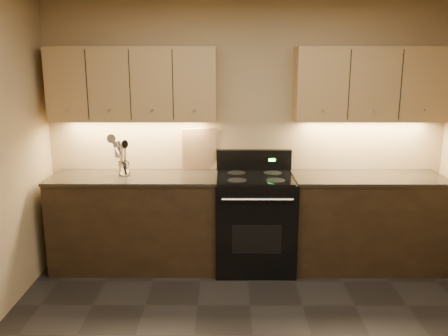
{
  "coord_description": "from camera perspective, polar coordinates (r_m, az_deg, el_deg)",
  "views": [
    {
      "loc": [
        -0.2,
        -2.75,
        2.04
      ],
      "look_at": [
        -0.22,
        1.45,
        1.07
      ],
      "focal_mm": 38.0,
      "sensor_mm": 36.0,
      "label": 1
    }
  ],
  "objects": [
    {
      "name": "counter_right",
      "position": [
        4.92,
        16.66,
        -6.18
      ],
      "size": [
        1.46,
        0.62,
        0.93
      ],
      "color": "black",
      "rests_on": "ground"
    },
    {
      "name": "black_spoon",
      "position": [
        4.7,
        -11.91,
        1.4
      ],
      "size": [
        0.09,
        0.12,
        0.35
      ],
      "primitive_type": null,
      "rotation": [
        0.19,
        0.08,
        0.03
      ],
      "color": "black",
      "rests_on": "utensil_crock"
    },
    {
      "name": "upper_cab_left",
      "position": [
        4.7,
        -10.9,
        9.88
      ],
      "size": [
        1.6,
        0.3,
        0.7
      ],
      "primitive_type": "cube",
      "color": "#A77D53",
      "rests_on": "wall_back"
    },
    {
      "name": "stove",
      "position": [
        4.71,
        3.72,
        -6.34
      ],
      "size": [
        0.76,
        0.68,
        1.14
      ],
      "color": "black",
      "rests_on": "ground"
    },
    {
      "name": "upper_cab_right",
      "position": [
        4.81,
        17.21,
        9.61
      ],
      "size": [
        1.44,
        0.3,
        0.7
      ],
      "primitive_type": "cube",
      "color": "#A77D53",
      "rests_on": "wall_back"
    },
    {
      "name": "wall_back",
      "position": [
        4.82,
        2.69,
        4.19
      ],
      "size": [
        4.0,
        0.04,
        2.6
      ],
      "primitive_type": "cube",
      "color": "tan",
      "rests_on": "ground"
    },
    {
      "name": "black_turner",
      "position": [
        4.66,
        -11.82,
        1.32
      ],
      "size": [
        0.18,
        0.18,
        0.36
      ],
      "primitive_type": null,
      "rotation": [
        -0.32,
        -0.17,
        0.35
      ],
      "color": "black",
      "rests_on": "utensil_crock"
    },
    {
      "name": "steel_skimmer",
      "position": [
        4.68,
        -11.66,
        1.7
      ],
      "size": [
        0.24,
        0.13,
        0.4
      ],
      "primitive_type": null,
      "rotation": [
        -0.09,
        -0.41,
        -0.01
      ],
      "color": "silver",
      "rests_on": "utensil_crock"
    },
    {
      "name": "utensil_crock",
      "position": [
        4.72,
        -11.94,
        -0.09
      ],
      "size": [
        0.12,
        0.12,
        0.13
      ],
      "color": "white",
      "rests_on": "counter_left"
    },
    {
      "name": "counter_left",
      "position": [
        4.81,
        -10.56,
        -6.3
      ],
      "size": [
        1.62,
        0.62,
        0.93
      ],
      "color": "black",
      "rests_on": "ground"
    },
    {
      "name": "wooden_spoon",
      "position": [
        4.68,
        -12.45,
        1.25
      ],
      "size": [
        0.11,
        0.08,
        0.33
      ],
      "primitive_type": null,
      "rotation": [
        -0.03,
        0.15,
        0.15
      ],
      "color": "tan",
      "rests_on": "utensil_crock"
    },
    {
      "name": "cutting_board",
      "position": [
        4.81,
        -3.04,
        2.3
      ],
      "size": [
        0.35,
        0.14,
        0.43
      ],
      "primitive_type": "cube",
      "rotation": [
        0.15,
        0.0,
        0.18
      ],
      "color": "tan",
      "rests_on": "counter_left"
    },
    {
      "name": "outlet_plate",
      "position": [
        4.96,
        -12.52,
        2.04
      ],
      "size": [
        0.08,
        0.01,
        0.12
      ],
      "primitive_type": "cube",
      "color": "#B2B5BA",
      "rests_on": "wall_back"
    },
    {
      "name": "steel_spatula",
      "position": [
        4.69,
        -11.58,
        1.4
      ],
      "size": [
        0.2,
        0.1,
        0.35
      ],
      "primitive_type": null,
      "rotation": [
        0.05,
        -0.35,
        -0.11
      ],
      "color": "silver",
      "rests_on": "utensil_crock"
    }
  ]
}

